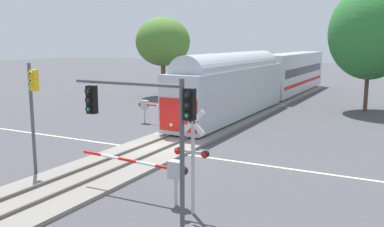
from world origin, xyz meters
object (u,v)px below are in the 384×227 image
traffic_signal_median (33,101)px  pine_left_background (163,42)px  commuter_train (266,77)px  crossing_signal_mast (192,149)px  crossing_gate_far (153,106)px  crossing_gate_near (165,169)px  traffic_signal_near_right (148,116)px  oak_far_right (370,33)px

traffic_signal_median → pine_left_background: size_ratio=0.59×
traffic_signal_median → commuter_train: bearing=84.6°
crossing_signal_mast → traffic_signal_median: size_ratio=0.76×
crossing_gate_far → crossing_gate_near: bearing=-55.5°
traffic_signal_near_right → pine_left_background: size_ratio=0.57×
oak_far_right → traffic_signal_near_right: bearing=-97.5°
crossing_gate_far → traffic_signal_median: size_ratio=1.20×
crossing_gate_near → pine_left_background: size_ratio=0.57×
traffic_signal_near_right → traffic_signal_median: (-8.14, 2.49, -0.34)m
crossing_gate_near → traffic_signal_median: (-7.38, 0.25, 2.20)m
traffic_signal_near_right → pine_left_background: (-18.17, 30.59, 2.36)m
commuter_train → crossing_gate_far: commuter_train is taller
commuter_train → crossing_signal_mast: commuter_train is taller
crossing_gate_near → traffic_signal_median: size_ratio=0.96×
crossing_signal_mast → traffic_signal_near_right: bearing=-112.0°
crossing_gate_near → oak_far_right: 28.61m
oak_far_right → pine_left_background: bearing=178.2°
traffic_signal_near_right → oak_far_right: (3.93, 29.89, 3.17)m
crossing_signal_mast → traffic_signal_near_right: size_ratio=0.78×
traffic_signal_median → pine_left_background: 29.95m
crossing_gate_near → oak_far_right: (4.70, 27.64, 5.71)m
commuter_train → traffic_signal_median: size_ratio=7.28×
crossing_gate_near → traffic_signal_median: traffic_signal_median is taller
crossing_signal_mast → oak_far_right: bearing=83.5°
commuter_train → pine_left_background: pine_left_background is taller
crossing_gate_far → oak_far_right: 20.65m
commuter_train → oak_far_right: oak_far_right is taller
commuter_train → crossing_signal_mast: size_ratio=9.59×
traffic_signal_near_right → pine_left_background: pine_left_background is taller
crossing_gate_near → traffic_signal_near_right: bearing=-71.2°
crossing_gate_far → oak_far_right: bearing=44.9°
crossing_gate_near → traffic_signal_median: bearing=178.1°
oak_far_right → crossing_gate_near: bearing=-99.6°
pine_left_background → crossing_signal_mast: bearing=-56.7°
crossing_signal_mast → traffic_signal_near_right: traffic_signal_near_right is taller
traffic_signal_near_right → oak_far_right: size_ratio=0.46×
traffic_signal_median → pine_left_background: (-10.03, 28.09, 2.70)m
traffic_signal_median → oak_far_right: size_ratio=0.48×
crossing_gate_near → crossing_gate_far: bearing=124.5°
traffic_signal_median → oak_far_right: bearing=66.2°
pine_left_background → oak_far_right: (22.11, -0.70, 0.81)m
crossing_signal_mast → crossing_gate_far: (-10.83, 14.10, -1.08)m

